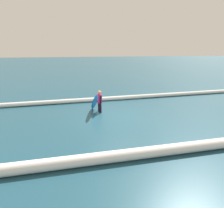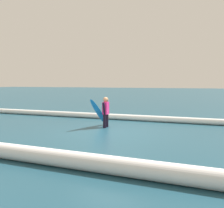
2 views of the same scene
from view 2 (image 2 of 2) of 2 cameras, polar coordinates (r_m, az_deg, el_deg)
The scene contains 5 objects.
ground_plane at distance 10.48m, azimuth 0.06°, elevation -5.94°, with size 161.48×161.48×0.00m, color #1D4556.
surfer at distance 11.45m, azimuth -1.34°, elevation -1.41°, with size 0.23×0.60×1.30m.
surfboard at distance 11.56m, azimuth -2.77°, elevation -1.83°, with size 0.34×1.63×1.28m.
wave_crest_foreground at distance 13.65m, azimuth 4.13°, elevation -2.87°, with size 0.29×0.29×23.36m, color white.
wave_crest_midground at distance 6.79m, azimuth -16.22°, elevation -10.25°, with size 0.40×0.40×14.44m, color white.
Camera 2 is at (-4.07, 9.47, 1.92)m, focal length 43.24 mm.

